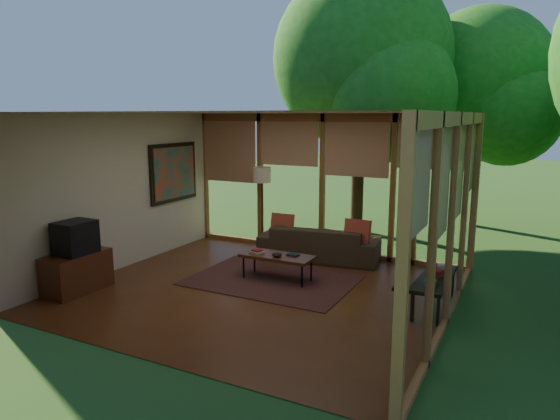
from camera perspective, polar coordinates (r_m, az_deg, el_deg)
The scene contains 25 objects.
floor at distance 7.79m, azimuth -2.40°, elevation -9.19°, with size 5.50×5.50×0.00m, color brown.
ceiling at distance 7.33m, azimuth -2.57°, elevation 11.07°, with size 5.50×5.50×0.00m, color white.
wall_left at distance 9.10m, azimuth -17.72°, elevation 1.98°, with size 0.04×5.00×2.70m, color beige.
wall_front at distance 5.46m, azimuth -15.57°, elevation -3.51°, with size 5.50×0.04×2.70m, color beige.
window_wall_back at distance 9.67m, azimuth 4.86°, elevation 2.94°, with size 5.50×0.12×2.70m, color #965F2E.
window_wall_right at distance 6.56m, azimuth 18.91°, elevation -1.34°, with size 0.12×5.00×2.70m, color #965F2E.
tree_nw at distance 11.65m, azimuth 9.33°, elevation 16.66°, with size 3.94×3.94×5.86m.
tree_ne at distance 12.95m, azimuth 21.89°, elevation 13.48°, with size 3.37×3.37×5.14m.
rug at distance 8.26m, azimuth -0.89°, elevation -7.97°, with size 2.62×1.85×0.01m, color brown.
sofa at distance 9.35m, azimuth 4.51°, elevation -3.75°, with size 2.20×0.86×0.64m, color #3C2D1E.
pillow_left at distance 9.55m, azimuth 0.26°, elevation -1.74°, with size 0.43×0.14×0.43m, color maroon.
pillow_right at distance 8.99m, azimuth 8.83°, elevation -2.57°, with size 0.45×0.15×0.45m, color maroon.
ct_book_lower at distance 8.26m, azimuth -2.66°, elevation -4.82°, with size 0.21×0.16×0.03m, color #A8A098.
ct_book_upper at distance 8.26m, azimuth -2.66°, elevation -4.63°, with size 0.16×0.12×0.03m, color maroon.
ct_book_side at distance 8.11m, azimuth 1.50°, elevation -5.14°, with size 0.18×0.14×0.03m, color black.
ct_bowl at distance 8.03m, azimuth -0.35°, elevation -5.12°, with size 0.16×0.16×0.07m, color black.
media_cabinet at distance 8.28m, azimuth -22.17°, elevation -6.61°, with size 0.50×1.00×0.60m, color #542A17.
television at distance 8.13m, azimuth -22.36°, elevation -2.92°, with size 0.45×0.55×0.50m, color black.
console_book_a at distance 6.93m, azimuth 15.72°, elevation -7.86°, with size 0.21×0.15×0.08m, color #2C4E46.
console_book_b at distance 7.35m, azimuth 16.44°, elevation -6.75°, with size 0.21×0.15×0.09m, color maroon.
console_book_c at distance 7.73m, azimuth 17.00°, elevation -6.05°, with size 0.21×0.15×0.06m, color #A8A098.
floor_lamp at distance 9.93m, azimuth -2.09°, elevation 3.51°, with size 0.36×0.36×1.65m.
coffee_table at distance 8.16m, azimuth -0.34°, elevation -5.38°, with size 1.20×0.50×0.43m.
side_console at distance 7.33m, azimuth 16.32°, elevation -7.55°, with size 0.60×1.40×0.46m.
wall_painting at distance 10.09m, azimuth -12.04°, elevation 4.21°, with size 0.06×1.35×1.15m.
Camera 1 is at (3.62, -6.37, 2.66)m, focal length 32.00 mm.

